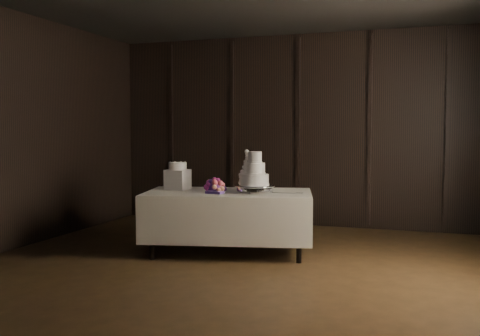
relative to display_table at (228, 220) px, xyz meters
name	(u,v)px	position (x,y,z in m)	size (l,w,h in m)	color
room	(218,130)	(0.35, -1.25, 1.08)	(6.08, 7.08, 3.08)	black
display_table	(228,220)	(0.00, 0.00, 0.00)	(2.17, 1.46, 0.76)	#EFE7CE
cake_stand	(255,189)	(0.34, 0.00, 0.39)	(0.48, 0.48, 0.09)	silver
wedding_cake	(252,172)	(0.31, -0.02, 0.59)	(0.37, 0.33, 0.40)	white
bouquet	(215,187)	(-0.13, -0.13, 0.41)	(0.32, 0.42, 0.20)	#C34952
box_pedestal	(178,180)	(-0.68, 0.02, 0.47)	(0.26, 0.26, 0.25)	white
small_cake	(178,166)	(-0.68, 0.02, 0.64)	(0.22, 0.22, 0.09)	white
cake_knife	(284,193)	(0.68, 0.02, 0.35)	(0.37, 0.02, 0.01)	silver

